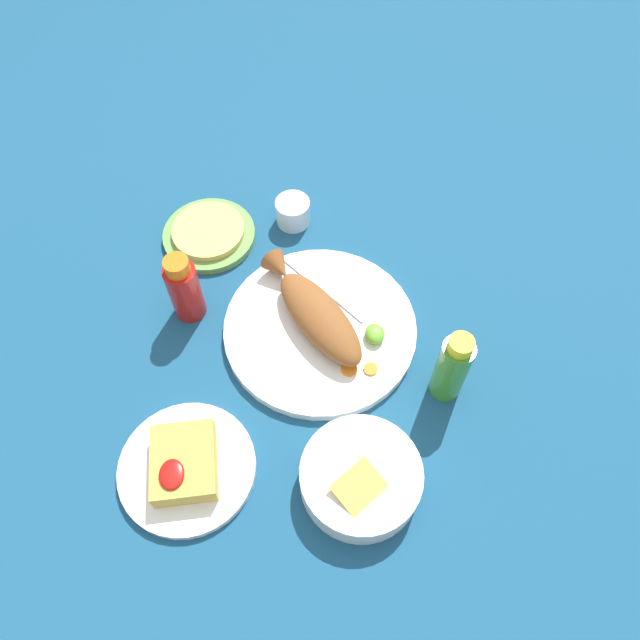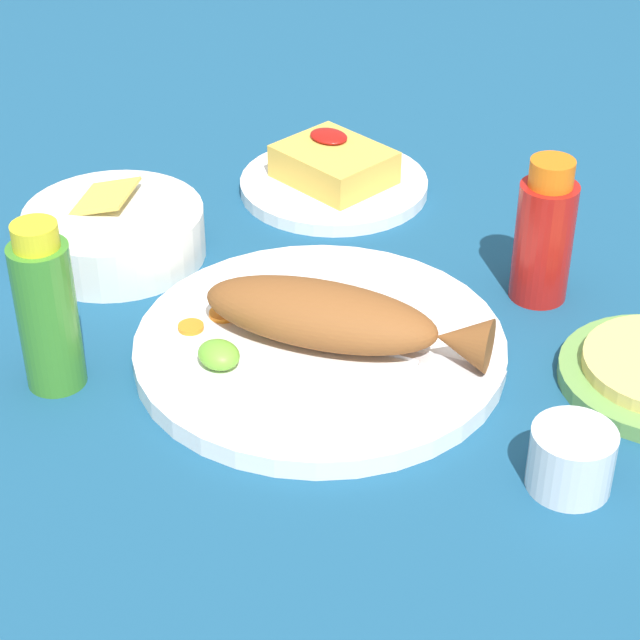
{
  "view_description": "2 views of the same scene",
  "coord_description": "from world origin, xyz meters",
  "px_view_note": "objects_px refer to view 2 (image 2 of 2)",
  "views": [
    {
      "loc": [
        0.52,
        -0.06,
        0.9
      ],
      "look_at": [
        0.0,
        0.0,
        0.04
      ],
      "focal_mm": 35.0,
      "sensor_mm": 36.0,
      "label": 1
    },
    {
      "loc": [
        -0.58,
        0.56,
        0.59
      ],
      "look_at": [
        0.0,
        0.0,
        0.04
      ],
      "focal_mm": 65.0,
      "sensor_mm": 36.0,
      "label": 2
    }
  ],
  "objects_px": {
    "hot_sauce_bottle_green": "(47,310)",
    "fork_near": "(412,356)",
    "salt_cup": "(571,462)",
    "side_plate_fries": "(334,185)",
    "main_plate": "(320,348)",
    "fork_far": "(384,384)",
    "fried_fish": "(335,317)",
    "guacamole_bowl": "(114,230)",
    "hot_sauce_bottle_red": "(544,235)"
  },
  "relations": [
    {
      "from": "hot_sauce_bottle_red",
      "to": "side_plate_fries",
      "type": "distance_m",
      "value": 0.29
    },
    {
      "from": "fork_far",
      "to": "guacamole_bowl",
      "type": "relative_size",
      "value": 0.88
    },
    {
      "from": "fork_near",
      "to": "side_plate_fries",
      "type": "bearing_deg",
      "value": 123.61
    },
    {
      "from": "side_plate_fries",
      "to": "guacamole_bowl",
      "type": "bearing_deg",
      "value": 78.35
    },
    {
      "from": "fork_near",
      "to": "side_plate_fries",
      "type": "xyz_separation_m",
      "value": [
        0.28,
        -0.19,
        -0.01
      ]
    },
    {
      "from": "hot_sauce_bottle_green",
      "to": "side_plate_fries",
      "type": "distance_m",
      "value": 0.42
    },
    {
      "from": "fork_near",
      "to": "fork_far",
      "type": "bearing_deg",
      "value": -99.83
    },
    {
      "from": "hot_sauce_bottle_red",
      "to": "fried_fish",
      "type": "bearing_deg",
      "value": 74.4
    },
    {
      "from": "fork_far",
      "to": "salt_cup",
      "type": "bearing_deg",
      "value": -27.96
    },
    {
      "from": "hot_sauce_bottle_red",
      "to": "hot_sauce_bottle_green",
      "type": "xyz_separation_m",
      "value": [
        0.2,
        0.4,
        0.01
      ]
    },
    {
      "from": "main_plate",
      "to": "fork_near",
      "type": "relative_size",
      "value": 1.82
    },
    {
      "from": "main_plate",
      "to": "fried_fish",
      "type": "height_order",
      "value": "fried_fish"
    },
    {
      "from": "main_plate",
      "to": "guacamole_bowl",
      "type": "distance_m",
      "value": 0.26
    },
    {
      "from": "hot_sauce_bottle_green",
      "to": "guacamole_bowl",
      "type": "height_order",
      "value": "hot_sauce_bottle_green"
    },
    {
      "from": "fork_far",
      "to": "side_plate_fries",
      "type": "height_order",
      "value": "fork_far"
    },
    {
      "from": "fork_near",
      "to": "side_plate_fries",
      "type": "relative_size",
      "value": 0.87
    },
    {
      "from": "main_plate",
      "to": "salt_cup",
      "type": "xyz_separation_m",
      "value": [
        -0.25,
        -0.02,
        0.01
      ]
    },
    {
      "from": "fried_fish",
      "to": "fork_near",
      "type": "height_order",
      "value": "fried_fish"
    },
    {
      "from": "salt_cup",
      "to": "guacamole_bowl",
      "type": "bearing_deg",
      "value": 5.19
    },
    {
      "from": "fried_fish",
      "to": "hot_sauce_bottle_red",
      "type": "relative_size",
      "value": 1.78
    },
    {
      "from": "fork_far",
      "to": "hot_sauce_bottle_red",
      "type": "distance_m",
      "value": 0.23
    },
    {
      "from": "fried_fish",
      "to": "fork_far",
      "type": "relative_size",
      "value": 1.6
    },
    {
      "from": "fried_fish",
      "to": "fork_far",
      "type": "xyz_separation_m",
      "value": [
        -0.07,
        0.01,
        -0.02
      ]
    },
    {
      "from": "hot_sauce_bottle_red",
      "to": "salt_cup",
      "type": "xyz_separation_m",
      "value": [
        -0.18,
        0.19,
        -0.04
      ]
    },
    {
      "from": "hot_sauce_bottle_green",
      "to": "fork_near",
      "type": "bearing_deg",
      "value": -132.24
    },
    {
      "from": "side_plate_fries",
      "to": "main_plate",
      "type": "bearing_deg",
      "value": 133.35
    },
    {
      "from": "main_plate",
      "to": "side_plate_fries",
      "type": "relative_size",
      "value": 1.58
    },
    {
      "from": "main_plate",
      "to": "guacamole_bowl",
      "type": "xyz_separation_m",
      "value": [
        0.26,
        0.03,
        0.02
      ]
    },
    {
      "from": "salt_cup",
      "to": "side_plate_fries",
      "type": "bearing_deg",
      "value": -23.97
    },
    {
      "from": "hot_sauce_bottle_green",
      "to": "side_plate_fries",
      "type": "relative_size",
      "value": 0.74
    },
    {
      "from": "side_plate_fries",
      "to": "guacamole_bowl",
      "type": "height_order",
      "value": "guacamole_bowl"
    },
    {
      "from": "main_plate",
      "to": "hot_sauce_bottle_red",
      "type": "distance_m",
      "value": 0.23
    },
    {
      "from": "fork_near",
      "to": "salt_cup",
      "type": "bearing_deg",
      "value": -28.56
    },
    {
      "from": "fried_fish",
      "to": "guacamole_bowl",
      "type": "bearing_deg",
      "value": -20.78
    },
    {
      "from": "main_plate",
      "to": "fried_fish",
      "type": "xyz_separation_m",
      "value": [
        -0.01,
        -0.01,
        0.03
      ]
    },
    {
      "from": "fried_fish",
      "to": "guacamole_bowl",
      "type": "relative_size",
      "value": 1.42
    },
    {
      "from": "fork_far",
      "to": "hot_sauce_bottle_green",
      "type": "relative_size",
      "value": 1.03
    },
    {
      "from": "fork_near",
      "to": "guacamole_bowl",
      "type": "distance_m",
      "value": 0.34
    },
    {
      "from": "hot_sauce_bottle_green",
      "to": "side_plate_fries",
      "type": "height_order",
      "value": "hot_sauce_bottle_green"
    },
    {
      "from": "hot_sauce_bottle_green",
      "to": "main_plate",
      "type": "bearing_deg",
      "value": -124.71
    },
    {
      "from": "fried_fish",
      "to": "hot_sauce_bottle_red",
      "type": "distance_m",
      "value": 0.22
    },
    {
      "from": "main_plate",
      "to": "fork_far",
      "type": "height_order",
      "value": "fork_far"
    },
    {
      "from": "hot_sauce_bottle_red",
      "to": "salt_cup",
      "type": "height_order",
      "value": "hot_sauce_bottle_red"
    },
    {
      "from": "main_plate",
      "to": "fried_fish",
      "type": "distance_m",
      "value": 0.04
    },
    {
      "from": "fried_fish",
      "to": "side_plate_fries",
      "type": "xyz_separation_m",
      "value": [
        0.22,
        -0.22,
        -0.04
      ]
    },
    {
      "from": "fork_near",
      "to": "fork_far",
      "type": "height_order",
      "value": "same"
    },
    {
      "from": "fork_far",
      "to": "hot_sauce_bottle_red",
      "type": "bearing_deg",
      "value": 55.64
    },
    {
      "from": "guacamole_bowl",
      "to": "salt_cup",
      "type": "bearing_deg",
      "value": -174.81
    },
    {
      "from": "side_plate_fries",
      "to": "hot_sauce_bottle_green",
      "type": "bearing_deg",
      "value": 101.63
    },
    {
      "from": "guacamole_bowl",
      "to": "hot_sauce_bottle_green",
      "type": "bearing_deg",
      "value": 130.66
    }
  ]
}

